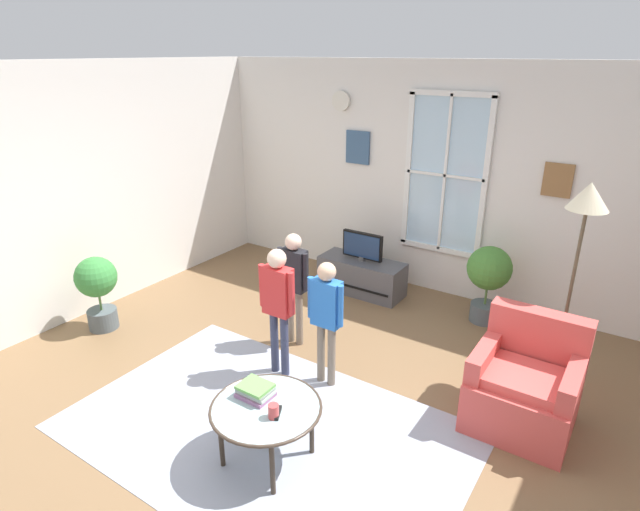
% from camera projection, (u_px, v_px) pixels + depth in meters
% --- Properties ---
extents(ground_plane, '(6.54, 6.46, 0.02)m').
position_uv_depth(ground_plane, '(289.00, 420.00, 4.16)').
color(ground_plane, brown).
extents(back_wall, '(5.94, 0.17, 2.68)m').
position_uv_depth(back_wall, '(441.00, 182.00, 5.97)').
color(back_wall, silver).
rests_on(back_wall, ground_plane).
extents(side_wall_left, '(0.12, 5.86, 2.68)m').
position_uv_depth(side_wall_left, '(45.00, 201.00, 5.22)').
color(side_wall_left, silver).
rests_on(side_wall_left, ground_plane).
extents(area_rug, '(3.07, 1.96, 0.01)m').
position_uv_depth(area_rug, '(266.00, 430.00, 4.03)').
color(area_rug, '#999EAD').
rests_on(area_rug, ground_plane).
extents(tv_stand, '(1.03, 0.43, 0.42)m').
position_uv_depth(tv_stand, '(362.00, 276.00, 6.26)').
color(tv_stand, '#4C4C51').
rests_on(tv_stand, ground_plane).
extents(television, '(0.51, 0.08, 0.35)m').
position_uv_depth(television, '(362.00, 246.00, 6.12)').
color(television, '#4C4C4C').
rests_on(television, tv_stand).
extents(armchair, '(0.76, 0.74, 0.87)m').
position_uv_depth(armchair, '(525.00, 387.00, 4.01)').
color(armchair, '#D14C47').
rests_on(armchair, ground_plane).
extents(coffee_table, '(0.79, 0.79, 0.46)m').
position_uv_depth(coffee_table, '(266.00, 410.00, 3.59)').
color(coffee_table, '#99B2B7').
rests_on(coffee_table, ground_plane).
extents(book_stack, '(0.25, 0.19, 0.10)m').
position_uv_depth(book_stack, '(255.00, 391.00, 3.67)').
color(book_stack, '#A26C9A').
rests_on(book_stack, coffee_table).
extents(cup, '(0.07, 0.07, 0.10)m').
position_uv_depth(cup, '(273.00, 411.00, 3.46)').
color(cup, '#BF3F3F').
rests_on(cup, coffee_table).
extents(remote_near_books, '(0.10, 0.14, 0.02)m').
position_uv_depth(remote_near_books, '(277.00, 413.00, 3.50)').
color(remote_near_books, black).
rests_on(remote_near_books, coffee_table).
extents(person_blue_shirt, '(0.35, 0.16, 1.15)m').
position_uv_depth(person_blue_shirt, '(326.00, 310.00, 4.35)').
color(person_blue_shirt, '#726656').
rests_on(person_blue_shirt, ground_plane).
extents(person_black_shirt, '(0.35, 0.16, 1.16)m').
position_uv_depth(person_black_shirt, '(294.00, 276.00, 4.98)').
color(person_black_shirt, '#726656').
rests_on(person_black_shirt, ground_plane).
extents(person_red_shirt, '(0.36, 0.17, 1.21)m').
position_uv_depth(person_red_shirt, '(278.00, 298.00, 4.47)').
color(person_red_shirt, '#333851').
rests_on(person_red_shirt, ground_plane).
extents(potted_plant_by_window, '(0.47, 0.47, 0.86)m').
position_uv_depth(potted_plant_by_window, '(489.00, 275.00, 5.46)').
color(potted_plant_by_window, '#4C565B').
rests_on(potted_plant_by_window, ground_plane).
extents(potted_plant_corner, '(0.42, 0.42, 0.80)m').
position_uv_depth(potted_plant_corner, '(97.00, 286.00, 5.34)').
color(potted_plant_corner, '#4C565B').
rests_on(potted_plant_corner, ground_plane).
extents(floor_lamp, '(0.32, 0.32, 1.81)m').
position_uv_depth(floor_lamp, '(585.00, 218.00, 4.09)').
color(floor_lamp, black).
rests_on(floor_lamp, ground_plane).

